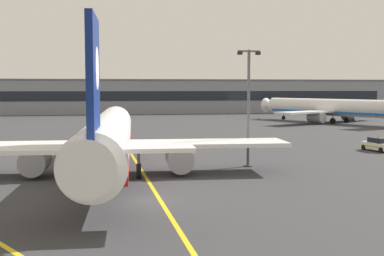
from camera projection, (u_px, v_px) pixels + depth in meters
ground_plane at (143, 201)px, 33.62m from camera, size 400.00×400.00×0.00m
taxiway_centreline at (128, 148)px, 63.12m from camera, size 7.30×179.88×0.01m
airliner_foreground at (108, 137)px, 43.27m from camera, size 32.19×41.50×11.65m
airliner_background at (333, 108)px, 108.52m from camera, size 29.58×36.88×11.33m
apron_lamp_post at (248, 106)px, 48.12m from camera, size 2.24×0.90×11.34m
service_car_second at (378, 145)px, 60.33m from camera, size 2.64×4.46×1.79m
safety_cone_by_nose_gear at (124, 150)px, 59.44m from camera, size 0.44×0.44×0.55m
terminal_building at (130, 96)px, 148.77m from camera, size 160.28×12.40×10.20m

